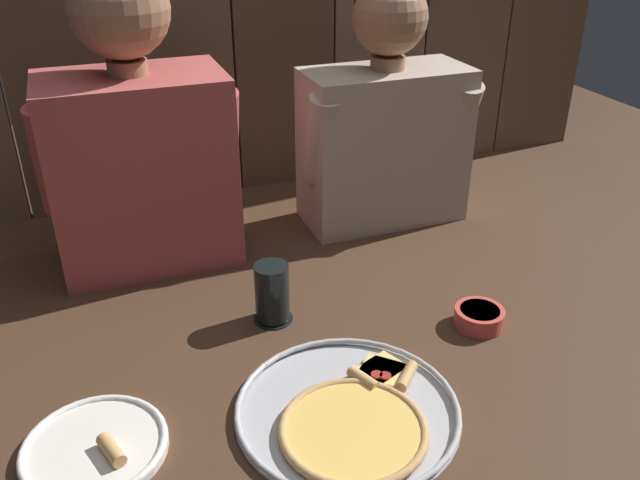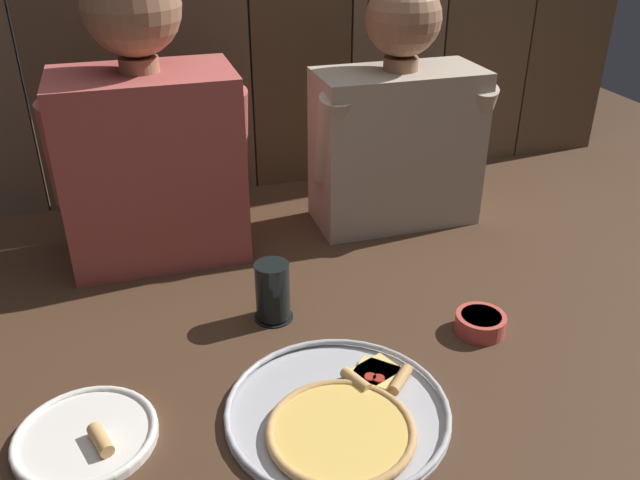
# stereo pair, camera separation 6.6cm
# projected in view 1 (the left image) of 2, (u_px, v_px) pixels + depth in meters

# --- Properties ---
(ground_plane) EXTENTS (3.20, 3.20, 0.00)m
(ground_plane) POSITION_uv_depth(u_px,v_px,m) (350.00, 349.00, 1.21)
(ground_plane) COLOR #422B1C
(pizza_tray) EXTENTS (0.36, 0.36, 0.03)m
(pizza_tray) POSITION_uv_depth(u_px,v_px,m) (351.00, 415.00, 1.04)
(pizza_tray) COLOR #B2B2B7
(pizza_tray) RESTS_ON ground
(dinner_plate) EXTENTS (0.22, 0.22, 0.03)m
(dinner_plate) POSITION_uv_depth(u_px,v_px,m) (95.00, 447.00, 0.98)
(dinner_plate) COLOR white
(dinner_plate) RESTS_ON ground
(drinking_glass) EXTENTS (0.08, 0.08, 0.12)m
(drinking_glass) POSITION_uv_depth(u_px,v_px,m) (272.00, 293.00, 1.26)
(drinking_glass) COLOR black
(drinking_glass) RESTS_ON ground
(dipping_bowl) EXTENTS (0.09, 0.09, 0.04)m
(dipping_bowl) POSITION_uv_depth(u_px,v_px,m) (479.00, 317.00, 1.26)
(dipping_bowl) COLOR #CC4C42
(dipping_bowl) RESTS_ON ground
(diner_left) EXTENTS (0.41, 0.24, 0.65)m
(diner_left) POSITION_uv_depth(u_px,v_px,m) (136.00, 132.00, 1.38)
(diner_left) COLOR #AD4C47
(diner_left) RESTS_ON ground
(diner_right) EXTENTS (0.43, 0.20, 0.58)m
(diner_right) POSITION_uv_depth(u_px,v_px,m) (385.00, 117.00, 1.57)
(diner_right) COLOR #B2A38E
(diner_right) RESTS_ON ground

